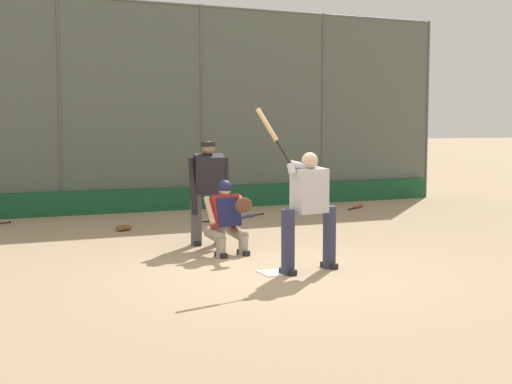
{
  "coord_description": "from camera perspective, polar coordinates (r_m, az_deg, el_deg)",
  "views": [
    {
      "loc": [
        4.26,
        8.86,
        2.07
      ],
      "look_at": [
        -0.15,
        -1.0,
        1.05
      ],
      "focal_mm": 50.0,
      "sensor_mm": 36.0,
      "label": 1
    }
  ],
  "objects": [
    {
      "name": "padding_wall",
      "position": [
        17.17,
        -9.58,
        -0.68
      ],
      "size": [
        16.69,
        0.18,
        0.55
      ],
      "primitive_type": "cube",
      "color": "#19512D",
      "rests_on": "ground_plane"
    },
    {
      "name": "fielding_glove_on_dirt",
      "position": [
        14.21,
        -10.57,
        -2.83
      ],
      "size": [
        0.33,
        0.25,
        0.12
      ],
      "color": "brown",
      "rests_on": "ground_plane"
    },
    {
      "name": "catcher_behind_plate",
      "position": [
        11.35,
        -2.33,
        -1.95
      ],
      "size": [
        0.66,
        0.77,
        1.19
      ],
      "rotation": [
        0.0,
        0.0,
        0.13
      ],
      "color": "gray",
      "rests_on": "ground_plane"
    },
    {
      "name": "batter_at_plate",
      "position": [
        10.05,
        4.23,
        -1.17
      ],
      "size": [
        1.16,
        0.6,
        2.31
      ],
      "rotation": [
        0.0,
        0.0,
        0.19
      ],
      "color": "#2D334C",
      "rests_on": "ground_plane"
    },
    {
      "name": "bleachers_beyond",
      "position": [
        19.95,
        -8.31,
        0.78
      ],
      "size": [
        11.92,
        2.5,
        1.48
      ],
      "color": "slate",
      "rests_on": "ground_plane"
    },
    {
      "name": "umpire_home",
      "position": [
        12.25,
        -3.82,
        0.22
      ],
      "size": [
        0.72,
        0.5,
        1.79
      ],
      "rotation": [
        0.0,
        0.0,
        -0.13
      ],
      "color": "#4C4C51",
      "rests_on": "ground_plane"
    },
    {
      "name": "home_plate_marker",
      "position": [
        10.05,
        1.58,
        -6.46
      ],
      "size": [
        0.43,
        0.43,
        0.01
      ],
      "primitive_type": "cube",
      "color": "white",
      "rests_on": "ground_plane"
    },
    {
      "name": "spare_bat_first_base_side",
      "position": [
        17.85,
        8.09,
        -1.21
      ],
      "size": [
        0.72,
        0.54,
        0.07
      ],
      "rotation": [
        0.0,
        0.0,
        3.77
      ],
      "color": "black",
      "rests_on": "ground_plane"
    },
    {
      "name": "ground_plane",
      "position": [
        10.05,
        1.58,
        -6.49
      ],
      "size": [
        160.0,
        160.0,
        0.0
      ],
      "primitive_type": "plane",
      "color": "tan"
    },
    {
      "name": "spare_bat_third_base_side",
      "position": [
        15.21,
        -2.81,
        -2.31
      ],
      "size": [
        0.84,
        0.12,
        0.07
      ],
      "rotation": [
        0.0,
        0.0,
        3.07
      ],
      "color": "black",
      "rests_on": "ground_plane"
    },
    {
      "name": "backstop_fence",
      "position": [
        17.18,
        -9.78,
        7.02
      ],
      "size": [
        17.11,
        0.08,
        4.98
      ],
      "color": "#515651",
      "rests_on": "ground_plane"
    },
    {
      "name": "spare_bat_near_backstop",
      "position": [
        15.94,
        -0.65,
        -1.95
      ],
      "size": [
        0.82,
        0.49,
        0.07
      ],
      "rotation": [
        0.0,
        0.0,
        0.51
      ],
      "color": "black",
      "rests_on": "ground_plane"
    }
  ]
}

